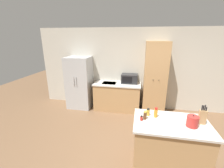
# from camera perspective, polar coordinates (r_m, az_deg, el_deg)

# --- Properties ---
(ground_plane) EXTENTS (14.00, 14.00, 0.00)m
(ground_plane) POSITION_cam_1_polar(r_m,az_deg,el_deg) (3.44, 12.40, -25.29)
(ground_plane) COLOR brown
(wall_back) EXTENTS (7.20, 0.06, 2.60)m
(wall_back) POSITION_cam_1_polar(r_m,az_deg,el_deg) (4.97, 12.89, 5.31)
(wall_back) COLOR beige
(wall_back) RESTS_ON ground_plane
(refrigerator) EXTENTS (0.78, 0.69, 1.71)m
(refrigerator) POSITION_cam_1_polar(r_m,az_deg,el_deg) (5.13, -12.22, 0.54)
(refrigerator) COLOR #B7BABC
(refrigerator) RESTS_ON ground_plane
(back_counter) EXTENTS (1.49, 0.67, 0.90)m
(back_counter) POSITION_cam_1_polar(r_m,az_deg,el_deg) (4.94, 1.96, -4.68)
(back_counter) COLOR tan
(back_counter) RESTS_ON ground_plane
(pantry_cabinet) EXTENTS (0.66, 0.62, 2.20)m
(pantry_cabinet) POSITION_cam_1_polar(r_m,az_deg,el_deg) (4.72, 16.06, 1.93)
(pantry_cabinet) COLOR tan
(pantry_cabinet) RESTS_ON ground_plane
(kitchen_island) EXTENTS (1.25, 0.79, 0.95)m
(kitchen_island) POSITION_cam_1_polar(r_m,az_deg,el_deg) (3.03, 20.69, -21.09)
(kitchen_island) COLOR tan
(kitchen_island) RESTS_ON ground_plane
(microwave) EXTENTS (0.51, 0.35, 0.29)m
(microwave) POSITION_cam_1_polar(r_m,az_deg,el_deg) (4.82, 6.67, 2.07)
(microwave) COLOR #232326
(microwave) RESTS_ON back_counter
(knife_block) EXTENTS (0.11, 0.07, 0.34)m
(knife_block) POSITION_cam_1_polar(r_m,az_deg,el_deg) (2.89, 31.20, -10.60)
(knife_block) COLOR tan
(knife_block) RESTS_ON kitchen_island
(spice_bottle_tall_dark) EXTENTS (0.06, 0.06, 0.16)m
(spice_bottle_tall_dark) POSITION_cam_1_polar(r_m,az_deg,el_deg) (2.70, 12.46, -11.54)
(spice_bottle_tall_dark) COLOR #563319
(spice_bottle_tall_dark) RESTS_ON kitchen_island
(spice_bottle_short_red) EXTENTS (0.05, 0.05, 0.09)m
(spice_bottle_short_red) POSITION_cam_1_polar(r_m,az_deg,el_deg) (2.67, 11.16, -12.65)
(spice_bottle_short_red) COLOR #B2281E
(spice_bottle_short_red) RESTS_ON kitchen_island
(spice_bottle_amber_oil) EXTENTS (0.06, 0.06, 0.14)m
(spice_bottle_amber_oil) POSITION_cam_1_polar(r_m,az_deg,el_deg) (2.83, 13.57, -10.39)
(spice_bottle_amber_oil) COLOR gold
(spice_bottle_amber_oil) RESTS_ON kitchen_island
(spice_bottle_green_herb) EXTENTS (0.06, 0.06, 0.18)m
(spice_bottle_green_herb) POSITION_cam_1_polar(r_m,az_deg,el_deg) (2.81, 16.35, -10.44)
(spice_bottle_green_herb) COLOR orange
(spice_bottle_green_herb) RESTS_ON kitchen_island
(kettle) EXTENTS (0.18, 0.18, 0.20)m
(kettle) POSITION_cam_1_polar(r_m,az_deg,el_deg) (2.75, 28.31, -12.40)
(kettle) COLOR #B72D28
(kettle) RESTS_ON kitchen_island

